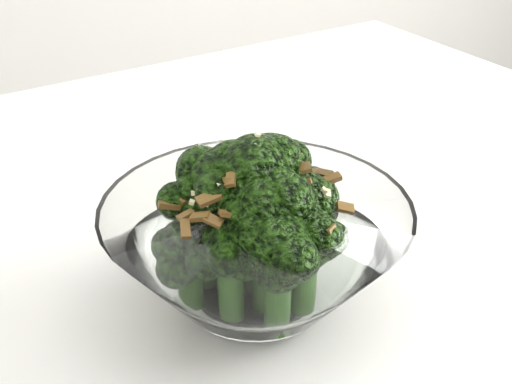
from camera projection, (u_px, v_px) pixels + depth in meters
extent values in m
cube|color=white|center=(95.00, 315.00, 0.50)|extent=(1.39, 1.14, 0.04)
cylinder|color=white|center=(352.00, 268.00, 1.19)|extent=(0.04, 0.04, 0.71)
cylinder|color=white|center=(256.00, 297.00, 0.48)|extent=(0.08, 0.08, 0.01)
cylinder|color=#264F15|center=(256.00, 240.00, 0.46)|extent=(0.02, 0.02, 0.08)
sphere|color=#1E430C|center=(256.00, 171.00, 0.43)|extent=(0.05, 0.05, 0.05)
cylinder|color=#264F15|center=(269.00, 227.00, 0.48)|extent=(0.02, 0.02, 0.07)
sphere|color=#1E430C|center=(270.00, 166.00, 0.45)|extent=(0.04, 0.04, 0.04)
cylinder|color=#264F15|center=(226.00, 242.00, 0.46)|extent=(0.02, 0.02, 0.07)
sphere|color=#1E430C|center=(224.00, 182.00, 0.44)|extent=(0.05, 0.05, 0.05)
cylinder|color=#264F15|center=(265.00, 268.00, 0.44)|extent=(0.02, 0.02, 0.07)
sphere|color=#1E430C|center=(265.00, 208.00, 0.42)|extent=(0.04, 0.04, 0.04)
cylinder|color=#264F15|center=(302.00, 249.00, 0.47)|extent=(0.02, 0.02, 0.05)
sphere|color=#1E430C|center=(304.00, 202.00, 0.45)|extent=(0.04, 0.04, 0.04)
cylinder|color=#264F15|center=(205.00, 253.00, 0.47)|extent=(0.02, 0.02, 0.05)
sphere|color=#1E430C|center=(203.00, 207.00, 0.45)|extent=(0.04, 0.04, 0.04)
cylinder|color=#264F15|center=(303.00, 283.00, 0.44)|extent=(0.02, 0.02, 0.05)
sphere|color=#1E430C|center=(305.00, 238.00, 0.43)|extent=(0.04, 0.04, 0.04)
cylinder|color=#264F15|center=(231.00, 290.00, 0.44)|extent=(0.02, 0.02, 0.05)
sphere|color=#1E430C|center=(230.00, 247.00, 0.42)|extent=(0.04, 0.04, 0.04)
cylinder|color=#264F15|center=(303.00, 235.00, 0.50)|extent=(0.02, 0.02, 0.04)
sphere|color=#1E430C|center=(304.00, 200.00, 0.49)|extent=(0.04, 0.04, 0.04)
cylinder|color=#264F15|center=(190.00, 284.00, 0.45)|extent=(0.02, 0.02, 0.04)
sphere|color=#1E430C|center=(188.00, 248.00, 0.44)|extent=(0.04, 0.04, 0.04)
cylinder|color=#264F15|center=(248.00, 230.00, 0.50)|extent=(0.02, 0.02, 0.04)
sphere|color=#1E430C|center=(248.00, 195.00, 0.49)|extent=(0.04, 0.04, 0.04)
cylinder|color=#264F15|center=(281.00, 246.00, 0.48)|extent=(0.02, 0.02, 0.05)
sphere|color=#1E430C|center=(282.00, 202.00, 0.46)|extent=(0.04, 0.04, 0.04)
cylinder|color=#264F15|center=(278.00, 297.00, 0.43)|extent=(0.02, 0.02, 0.05)
sphere|color=#1E430C|center=(279.00, 247.00, 0.41)|extent=(0.04, 0.04, 0.04)
cube|color=brown|center=(300.00, 184.00, 0.42)|extent=(0.02, 0.01, 0.01)
cube|color=brown|center=(186.00, 215.00, 0.42)|extent=(0.01, 0.01, 0.01)
cube|color=brown|center=(266.00, 146.00, 0.42)|extent=(0.02, 0.01, 0.01)
cube|color=brown|center=(185.00, 229.00, 0.41)|extent=(0.01, 0.01, 0.01)
cube|color=brown|center=(333.00, 178.00, 0.45)|extent=(0.01, 0.01, 0.01)
cube|color=brown|center=(268.00, 149.00, 0.44)|extent=(0.01, 0.01, 0.01)
cube|color=brown|center=(209.00, 198.00, 0.41)|extent=(0.02, 0.01, 0.01)
cube|color=brown|center=(297.00, 160.00, 0.47)|extent=(0.01, 0.01, 0.01)
cube|color=brown|center=(291.00, 151.00, 0.45)|extent=(0.01, 0.02, 0.01)
cube|color=brown|center=(181.00, 196.00, 0.44)|extent=(0.01, 0.02, 0.01)
cube|color=brown|center=(225.00, 152.00, 0.45)|extent=(0.01, 0.01, 0.01)
cube|color=brown|center=(213.00, 221.00, 0.41)|extent=(0.01, 0.01, 0.01)
cube|color=brown|center=(231.00, 179.00, 0.41)|extent=(0.01, 0.01, 0.01)
cube|color=brown|center=(242.00, 146.00, 0.44)|extent=(0.01, 0.01, 0.01)
cube|color=brown|center=(227.00, 179.00, 0.42)|extent=(0.01, 0.01, 0.01)
cube|color=brown|center=(345.00, 208.00, 0.44)|extent=(0.01, 0.01, 0.01)
cube|color=brown|center=(315.00, 174.00, 0.47)|extent=(0.01, 0.01, 0.00)
cube|color=brown|center=(275.00, 154.00, 0.46)|extent=(0.02, 0.01, 0.01)
cube|color=brown|center=(246.00, 145.00, 0.44)|extent=(0.01, 0.01, 0.01)
cube|color=brown|center=(324.00, 174.00, 0.46)|extent=(0.01, 0.02, 0.01)
cube|color=brown|center=(277.00, 245.00, 0.40)|extent=(0.01, 0.01, 0.01)
cube|color=brown|center=(213.00, 164.00, 0.46)|extent=(0.01, 0.01, 0.01)
cube|color=brown|center=(324.00, 229.00, 0.41)|extent=(0.01, 0.01, 0.01)
cube|color=brown|center=(169.00, 206.00, 0.43)|extent=(0.01, 0.01, 0.01)
cube|color=brown|center=(280.00, 153.00, 0.47)|extent=(0.01, 0.01, 0.01)
cube|color=brown|center=(229.00, 214.00, 0.41)|extent=(0.01, 0.01, 0.01)
cube|color=brown|center=(248.00, 163.00, 0.42)|extent=(0.01, 0.01, 0.01)
cube|color=brown|center=(251.00, 145.00, 0.45)|extent=(0.01, 0.01, 0.00)
cube|color=brown|center=(305.00, 168.00, 0.43)|extent=(0.01, 0.01, 0.00)
cube|color=brown|center=(272.00, 158.00, 0.48)|extent=(0.01, 0.01, 0.01)
cube|color=brown|center=(296.00, 165.00, 0.44)|extent=(0.01, 0.01, 0.00)
cube|color=brown|center=(200.00, 217.00, 0.41)|extent=(0.01, 0.01, 0.01)
cube|color=brown|center=(194.00, 179.00, 0.44)|extent=(0.01, 0.01, 0.01)
cube|color=beige|center=(175.00, 194.00, 0.44)|extent=(0.00, 0.00, 0.00)
cube|color=beige|center=(258.00, 135.00, 0.42)|extent=(0.00, 0.00, 0.00)
cube|color=beige|center=(245.00, 158.00, 0.42)|extent=(0.01, 0.01, 0.00)
cube|color=beige|center=(208.00, 190.00, 0.42)|extent=(0.00, 0.00, 0.00)
cube|color=beige|center=(192.00, 202.00, 0.42)|extent=(0.00, 0.00, 0.00)
cube|color=beige|center=(261.00, 142.00, 0.42)|extent=(0.01, 0.01, 0.00)
cube|color=beige|center=(198.00, 174.00, 0.44)|extent=(0.01, 0.01, 0.00)
cube|color=beige|center=(327.00, 191.00, 0.43)|extent=(0.00, 0.01, 0.00)
cube|color=beige|center=(288.00, 152.00, 0.45)|extent=(0.00, 0.00, 0.00)
cube|color=beige|center=(284.00, 153.00, 0.45)|extent=(0.00, 0.00, 0.00)
cube|color=beige|center=(257.00, 147.00, 0.42)|extent=(0.01, 0.01, 0.01)
cube|color=beige|center=(192.00, 180.00, 0.44)|extent=(0.01, 0.00, 0.00)
cube|color=beige|center=(225.00, 153.00, 0.47)|extent=(0.00, 0.00, 0.00)
cube|color=beige|center=(288.00, 155.00, 0.47)|extent=(0.01, 0.01, 0.01)
cube|color=beige|center=(327.00, 195.00, 0.43)|extent=(0.00, 0.00, 0.00)
cube|color=beige|center=(193.00, 175.00, 0.44)|extent=(0.01, 0.00, 0.00)
cube|color=beige|center=(227.00, 152.00, 0.43)|extent=(0.01, 0.01, 0.01)
cube|color=beige|center=(235.00, 151.00, 0.46)|extent=(0.00, 0.00, 0.00)
cube|color=beige|center=(222.00, 157.00, 0.46)|extent=(0.01, 0.00, 0.00)
cube|color=beige|center=(195.00, 193.00, 0.42)|extent=(0.00, 0.00, 0.00)
cube|color=beige|center=(280.00, 149.00, 0.43)|extent=(0.00, 0.00, 0.00)
cube|color=beige|center=(202.00, 164.00, 0.46)|extent=(0.00, 0.00, 0.00)
cube|color=beige|center=(324.00, 190.00, 0.43)|extent=(0.00, 0.00, 0.00)
cube|color=beige|center=(231.00, 156.00, 0.48)|extent=(0.00, 0.00, 0.00)
cube|color=beige|center=(219.00, 184.00, 0.41)|extent=(0.00, 0.00, 0.00)
cube|color=beige|center=(237.00, 156.00, 0.48)|extent=(0.00, 0.00, 0.00)
cube|color=beige|center=(206.00, 205.00, 0.41)|extent=(0.00, 0.00, 0.00)
cube|color=beige|center=(223.00, 159.00, 0.46)|extent=(0.00, 0.00, 0.00)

